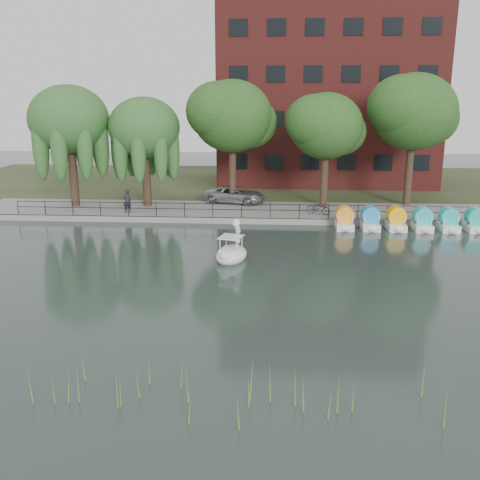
# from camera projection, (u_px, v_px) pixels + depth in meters

# --- Properties ---
(ground_plane) EXTENTS (120.00, 120.00, 0.00)m
(ground_plane) POSITION_uv_depth(u_px,v_px,m) (224.00, 290.00, 24.56)
(ground_plane) COLOR #323D3A
(promenade) EXTENTS (40.00, 6.00, 0.40)m
(promenade) POSITION_uv_depth(u_px,v_px,m) (244.00, 212.00, 39.91)
(promenade) COLOR gray
(promenade) RESTS_ON ground_plane
(kerb) EXTENTS (40.00, 0.25, 0.40)m
(kerb) POSITION_uv_depth(u_px,v_px,m) (241.00, 221.00, 37.07)
(kerb) COLOR gray
(kerb) RESTS_ON ground_plane
(land_strip) EXTENTS (60.00, 22.00, 0.36)m
(land_strip) POSITION_uv_depth(u_px,v_px,m) (252.00, 182.00, 53.39)
(land_strip) COLOR #47512D
(land_strip) RESTS_ON ground_plane
(railing) EXTENTS (32.00, 0.05, 1.00)m
(railing) POSITION_uv_depth(u_px,v_px,m) (241.00, 207.00, 37.01)
(railing) COLOR black
(railing) RESTS_ON promenade
(apartment_building) EXTENTS (20.00, 10.07, 18.00)m
(apartment_building) POSITION_uv_depth(u_px,v_px,m) (326.00, 87.00, 50.50)
(apartment_building) COLOR #4C1E16
(apartment_building) RESTS_ON land_strip
(willow_left) EXTENTS (5.88, 5.88, 9.01)m
(willow_left) POSITION_uv_depth(u_px,v_px,m) (69.00, 120.00, 39.45)
(willow_left) COLOR #473323
(willow_left) RESTS_ON promenade
(willow_mid) EXTENTS (5.32, 5.32, 8.15)m
(willow_mid) POSITION_uv_depth(u_px,v_px,m) (144.00, 128.00, 39.75)
(willow_mid) COLOR #473323
(willow_mid) RESTS_ON promenade
(broadleaf_center) EXTENTS (6.00, 6.00, 9.25)m
(broadleaf_center) POSITION_uv_depth(u_px,v_px,m) (232.00, 117.00, 40.09)
(broadleaf_center) COLOR #473323
(broadleaf_center) RESTS_ON promenade
(broadleaf_right) EXTENTS (5.40, 5.40, 8.32)m
(broadleaf_right) POSITION_uv_depth(u_px,v_px,m) (326.00, 127.00, 39.34)
(broadleaf_right) COLOR #473323
(broadleaf_right) RESTS_ON promenade
(broadleaf_far) EXTENTS (6.30, 6.30, 9.71)m
(broadleaf_far) POSITION_uv_depth(u_px,v_px,m) (414.00, 112.00, 39.63)
(broadleaf_far) COLOR #473323
(broadleaf_far) RESTS_ON promenade
(minivan) EXTENTS (3.62, 5.83, 1.51)m
(minivan) POSITION_uv_depth(u_px,v_px,m) (235.00, 193.00, 41.98)
(minivan) COLOR gray
(minivan) RESTS_ON promenade
(bicycle) EXTENTS (1.21, 1.82, 1.00)m
(bicycle) POSITION_uv_depth(u_px,v_px,m) (318.00, 207.00, 38.06)
(bicycle) COLOR gray
(bicycle) RESTS_ON promenade
(pedestrian) EXTENTS (0.86, 0.83, 1.98)m
(pedestrian) POSITION_uv_depth(u_px,v_px,m) (127.00, 199.00, 38.44)
(pedestrian) COLOR black
(pedestrian) RESTS_ON promenade
(swan_boat) EXTENTS (2.13, 2.78, 2.10)m
(swan_boat) POSITION_uv_depth(u_px,v_px,m) (232.00, 252.00, 28.93)
(swan_boat) COLOR white
(swan_boat) RESTS_ON ground_plane
(pedal_boat_row) EXTENTS (9.65, 1.70, 1.40)m
(pedal_boat_row) POSITION_uv_depth(u_px,v_px,m) (409.00, 221.00, 35.32)
(pedal_boat_row) COLOR white
(pedal_boat_row) RESTS_ON ground_plane
(reed_bank) EXTENTS (24.00, 2.40, 1.20)m
(reed_bank) POSITION_uv_depth(u_px,v_px,m) (262.00, 390.00, 15.13)
(reed_bank) COLOR #669938
(reed_bank) RESTS_ON ground_plane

